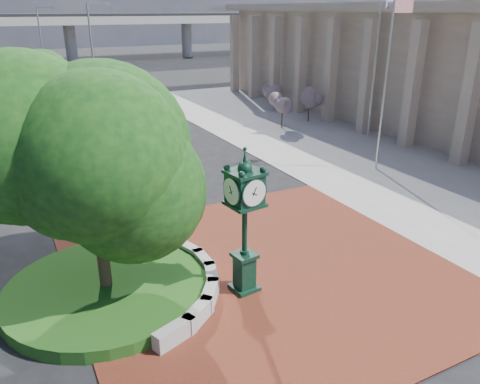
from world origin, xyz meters
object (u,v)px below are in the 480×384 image
at_px(parked_car, 79,83).
at_px(flagpole_b, 375,64).
at_px(post_clock, 245,217).
at_px(street_lamp_far, 44,43).
at_px(flagpole_a, 385,81).
at_px(street_lamp_near, 95,49).

height_order(parked_car, flagpole_b, flagpole_b).
distance_m(post_clock, street_lamp_far, 43.59).
bearing_deg(flagpole_a, street_lamp_near, 113.57).
height_order(flagpole_a, flagpole_b, flagpole_b).
distance_m(parked_car, flagpole_a, 36.06).
distance_m(parked_car, flagpole_b, 32.53).
height_order(post_clock, street_lamp_far, street_lamp_far).
xyz_separation_m(parked_car, street_lamp_near, (-0.23, -11.56, 4.25)).
xyz_separation_m(post_clock, flagpole_a, (11.92, 7.14, 2.22)).
relative_size(post_clock, parked_car, 0.92).
xyz_separation_m(parked_car, flagpole_b, (13.99, -29.10, 4.01)).
height_order(flagpole_a, street_lamp_near, flagpole_a).
bearing_deg(street_lamp_far, flagpole_b, -61.58).
bearing_deg(street_lamp_near, parked_car, 88.88).
height_order(flagpole_b, street_lamp_near, flagpole_b).
bearing_deg(flagpole_b, post_clock, -142.16).
distance_m(street_lamp_near, street_lamp_far, 13.68).
distance_m(post_clock, flagpole_a, 14.08).
bearing_deg(flagpole_b, parked_car, 115.67).
relative_size(flagpole_b, street_lamp_near, 1.09).
bearing_deg(post_clock, flagpole_a, 30.93).
xyz_separation_m(parked_car, flagpole_a, (9.78, -34.49, 3.89)).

